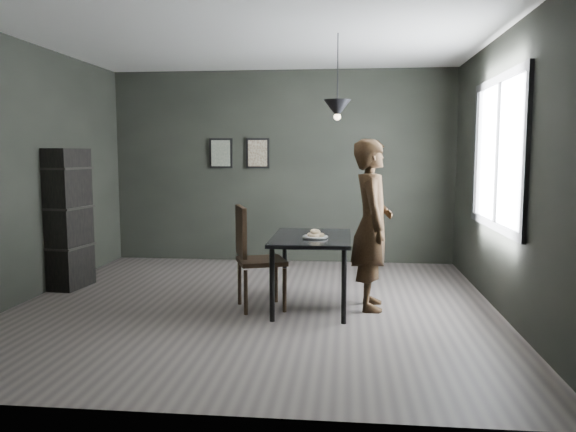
# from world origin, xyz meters

# --- Properties ---
(ground) EXTENTS (5.00, 5.00, 0.00)m
(ground) POSITION_xyz_m (0.00, 0.00, 0.00)
(ground) COLOR #3A3532
(ground) RESTS_ON ground
(back_wall) EXTENTS (5.00, 0.10, 2.80)m
(back_wall) POSITION_xyz_m (0.00, 2.50, 1.40)
(back_wall) COLOR black
(back_wall) RESTS_ON ground
(ceiling) EXTENTS (5.00, 5.00, 0.02)m
(ceiling) POSITION_xyz_m (0.00, 0.00, 2.80)
(ceiling) COLOR silver
(ceiling) RESTS_ON ground
(window_assembly) EXTENTS (0.04, 1.96, 1.56)m
(window_assembly) POSITION_xyz_m (2.47, 0.20, 1.60)
(window_assembly) COLOR white
(window_assembly) RESTS_ON ground
(cafe_table) EXTENTS (0.80, 1.20, 0.75)m
(cafe_table) POSITION_xyz_m (0.60, 0.00, 0.67)
(cafe_table) COLOR black
(cafe_table) RESTS_ON ground
(white_plate) EXTENTS (0.23, 0.23, 0.01)m
(white_plate) POSITION_xyz_m (0.65, -0.14, 0.76)
(white_plate) COLOR silver
(white_plate) RESTS_ON cafe_table
(donut_pile) EXTENTS (0.18, 0.18, 0.08)m
(donut_pile) POSITION_xyz_m (0.65, -0.14, 0.79)
(donut_pile) COLOR beige
(donut_pile) RESTS_ON white_plate
(woman) EXTENTS (0.44, 0.65, 1.74)m
(woman) POSITION_xyz_m (1.22, 0.04, 0.87)
(woman) COLOR black
(woman) RESTS_ON ground
(wood_chair) EXTENTS (0.59, 0.59, 1.07)m
(wood_chair) POSITION_xyz_m (-0.00, -0.12, 0.61)
(wood_chair) COLOR black
(wood_chair) RESTS_ON ground
(shelf_unit) EXTENTS (0.37, 0.58, 1.66)m
(shelf_unit) POSITION_xyz_m (-2.32, 0.58, 0.83)
(shelf_unit) COLOR black
(shelf_unit) RESTS_ON ground
(pendant_lamp) EXTENTS (0.28, 0.28, 0.86)m
(pendant_lamp) POSITION_xyz_m (0.85, 0.10, 2.05)
(pendant_lamp) COLOR black
(pendant_lamp) RESTS_ON ground
(framed_print_left) EXTENTS (0.34, 0.04, 0.44)m
(framed_print_left) POSITION_xyz_m (-0.90, 2.47, 1.60)
(framed_print_left) COLOR black
(framed_print_left) RESTS_ON ground
(framed_print_right) EXTENTS (0.34, 0.04, 0.44)m
(framed_print_right) POSITION_xyz_m (-0.35, 2.47, 1.60)
(framed_print_right) COLOR black
(framed_print_right) RESTS_ON ground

